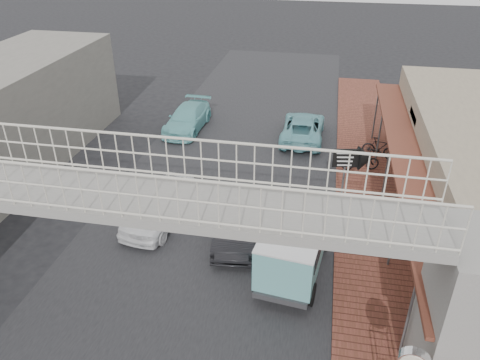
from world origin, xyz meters
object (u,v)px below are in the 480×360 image
at_px(motorcycle_near, 360,161).
at_px(arrow_sign, 363,159).
at_px(white_hatchback, 159,205).
at_px(angkot_van, 295,240).
at_px(motorcycle_far, 380,148).
at_px(dark_sedan, 237,220).
at_px(angkot_far, 187,118).
at_px(angkot_curb, 303,128).

height_order(motorcycle_near, arrow_sign, arrow_sign).
bearing_deg(motorcycle_near, white_hatchback, 111.94).
distance_m(angkot_van, motorcycle_far, 10.18).
relative_size(dark_sedan, angkot_far, 0.96).
relative_size(motorcycle_near, arrow_sign, 0.67).
height_order(white_hatchback, dark_sedan, white_hatchback).
bearing_deg(white_hatchback, arrow_sign, 25.43).
xyz_separation_m(angkot_van, motorcycle_near, (2.52, 7.98, -0.75)).
height_order(angkot_far, arrow_sign, arrow_sign).
bearing_deg(angkot_van, dark_sedan, 151.62).
bearing_deg(angkot_far, angkot_van, -55.35).
height_order(angkot_curb, angkot_van, angkot_van).
relative_size(white_hatchback, angkot_far, 0.96).
height_order(angkot_curb, angkot_far, angkot_far).
bearing_deg(motorcycle_far, angkot_van, 175.95).
bearing_deg(arrow_sign, motorcycle_near, 76.72).
xyz_separation_m(motorcycle_near, motorcycle_far, (1.00, 1.54, 0.05)).
bearing_deg(motorcycle_far, angkot_curb, 82.22).
distance_m(white_hatchback, motorcycle_near, 10.08).
height_order(angkot_van, motorcycle_far, angkot_van).
bearing_deg(angkot_van, angkot_curb, 99.80).
distance_m(white_hatchback, angkot_van, 6.06).
xyz_separation_m(dark_sedan, arrow_sign, (4.64, 2.99, 1.60)).
height_order(angkot_far, motorcycle_far, angkot_far).
relative_size(motorcycle_near, motorcycle_far, 1.03).
bearing_deg(motorcycle_near, angkot_far, 56.76).
xyz_separation_m(angkot_far, motorcycle_near, (9.75, -3.44, -0.09)).
height_order(motorcycle_near, motorcycle_far, motorcycle_far).
xyz_separation_m(angkot_curb, motorcycle_far, (4.03, -1.80, -0.04)).
bearing_deg(angkot_van, motorcycle_near, 79.67).
relative_size(motorcycle_far, arrow_sign, 0.65).
bearing_deg(angkot_curb, white_hatchback, 61.34).
bearing_deg(dark_sedan, motorcycle_far, 47.41).
bearing_deg(angkot_van, white_hatchback, 166.83).
height_order(white_hatchback, angkot_far, white_hatchback).
relative_size(white_hatchback, motorcycle_near, 2.41).
relative_size(angkot_van, motorcycle_near, 2.44).
relative_size(white_hatchback, motorcycle_far, 2.49).
relative_size(angkot_far, angkot_van, 1.03).
bearing_deg(white_hatchback, motorcycle_far, 46.52).
bearing_deg(angkot_curb, angkot_van, 93.07).
bearing_deg(motorcycle_far, angkot_far, 96.20).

